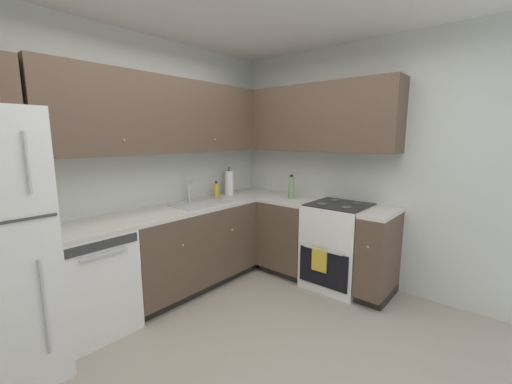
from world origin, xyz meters
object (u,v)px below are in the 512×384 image
object	(u,v)px
oil_bottle	(291,187)
oven_range	(338,245)
soap_bottle	(216,190)
paper_towel_roll	(229,183)
dishwasher	(90,281)

from	to	relation	value
oil_bottle	oven_range	bearing A→B (deg)	-88.29
soap_bottle	paper_towel_roll	xyz separation A→B (m)	(0.20, -0.02, 0.07)
soap_bottle	paper_towel_roll	distance (m)	0.22
oven_range	paper_towel_roll	size ratio (longest dim) A/B	2.95
paper_towel_roll	oven_range	bearing A→B (deg)	-77.45
dishwasher	soap_bottle	xyz separation A→B (m)	(1.62, 0.18, 0.56)
dishwasher	oil_bottle	size ratio (longest dim) A/B	3.10
dishwasher	oven_range	world-z (taller)	oven_range
soap_bottle	paper_towel_roll	bearing A→B (deg)	-5.58
oil_bottle	paper_towel_roll	bearing A→B (deg)	110.78
paper_towel_roll	soap_bottle	bearing A→B (deg)	174.42
dishwasher	paper_towel_roll	size ratio (longest dim) A/B	2.44
oven_range	paper_towel_roll	world-z (taller)	paper_towel_roll
dishwasher	oil_bottle	distance (m)	2.28
soap_bottle	paper_towel_roll	world-z (taller)	paper_towel_roll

